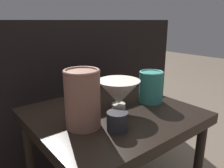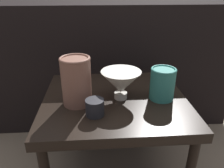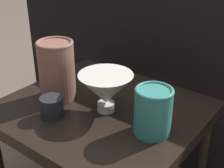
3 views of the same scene
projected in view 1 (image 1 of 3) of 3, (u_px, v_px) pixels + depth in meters
name	position (u px, v px, depth m)	size (l,w,h in m)	color
table	(112.00, 122.00, 0.85)	(0.59, 0.54, 0.41)	black
couch_backdrop	(50.00, 86.00, 1.30)	(1.51, 0.50, 0.75)	black
bowl	(119.00, 93.00, 0.83)	(0.16, 0.16, 0.12)	silver
vase_textured_left	(83.00, 98.00, 0.69)	(0.12, 0.12, 0.19)	brown
vase_colorful_right	(151.00, 86.00, 0.92)	(0.10, 0.10, 0.13)	teal
cup	(117.00, 121.00, 0.69)	(0.07, 0.07, 0.06)	#232328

